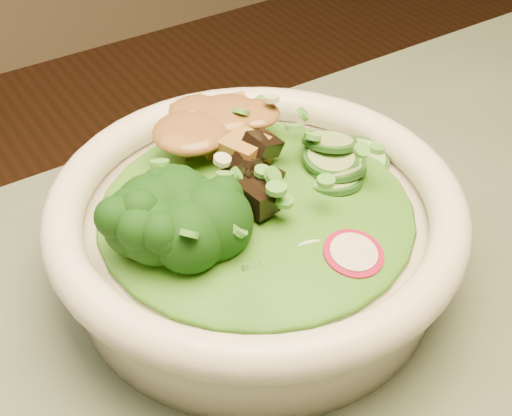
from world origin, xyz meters
TOP-DOWN VIEW (x-y plane):
  - salad_bowl at (-0.08, 0.19)m, footprint 0.30×0.30m
  - lettuce_bed at (-0.08, 0.19)m, footprint 0.23×0.23m
  - broccoli_florets at (-0.15, 0.19)m, footprint 0.09×0.08m
  - radish_slices at (-0.08, 0.12)m, footprint 0.12×0.05m
  - cucumber_slices at (-0.01, 0.19)m, footprint 0.08×0.08m
  - mushroom_heap at (-0.08, 0.20)m, footprint 0.08×0.08m
  - tofu_cubes at (-0.08, 0.26)m, footprint 0.10×0.07m
  - peanut_sauce at (-0.08, 0.26)m, footprint 0.08×0.06m
  - scallion_garnish at (-0.08, 0.19)m, footprint 0.21×0.21m

SIDE VIEW (x-z plane):
  - salad_bowl at x=-0.08m, z-range 0.75..0.83m
  - lettuce_bed at x=-0.08m, z-range 0.80..0.83m
  - radish_slices at x=-0.08m, z-range 0.81..0.83m
  - cucumber_slices at x=-0.01m, z-range 0.81..0.85m
  - tofu_cubes at x=-0.08m, z-range 0.81..0.85m
  - mushroom_heap at x=-0.08m, z-range 0.81..0.85m
  - broccoli_florets at x=-0.15m, z-range 0.81..0.86m
  - scallion_garnish at x=-0.08m, z-range 0.83..0.86m
  - peanut_sauce at x=-0.08m, z-range 0.84..0.85m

